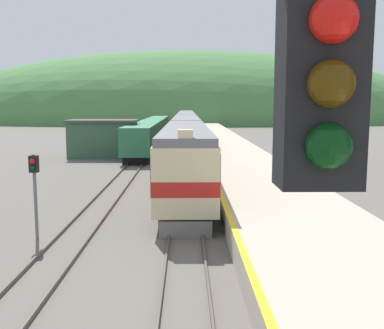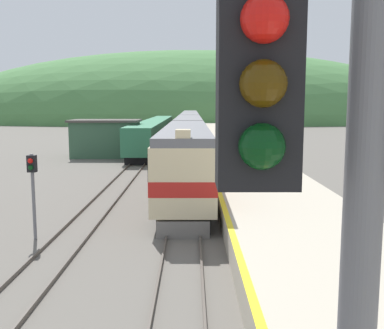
{
  "view_description": "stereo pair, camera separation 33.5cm",
  "coord_description": "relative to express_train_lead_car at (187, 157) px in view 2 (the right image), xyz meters",
  "views": [
    {
      "loc": [
        0.05,
        0.38,
        5.73
      ],
      "look_at": [
        0.34,
        24.18,
        2.53
      ],
      "focal_mm": 42.0,
      "sensor_mm": 36.0,
      "label": 1
    },
    {
      "loc": [
        0.38,
        0.37,
        5.73
      ],
      "look_at": [
        0.34,
        24.18,
        2.53
      ],
      "focal_mm": 42.0,
      "sensor_mm": 36.0,
      "label": 2
    }
  ],
  "objects": [
    {
      "name": "track_main",
      "position": [
        0.0,
        40.86,
        -2.28
      ],
      "size": [
        1.52,
        180.0,
        0.16
      ],
      "color": "#4C443D",
      "rests_on": "ground"
    },
    {
      "name": "track_siding",
      "position": [
        -4.83,
        40.86,
        -2.28
      ],
      "size": [
        1.52,
        180.0,
        0.16
      ],
      "color": "#4C443D",
      "rests_on": "ground"
    },
    {
      "name": "platform",
      "position": [
        4.84,
        20.86,
        -1.82
      ],
      "size": [
        6.23,
        140.0,
        1.09
      ],
      "color": "#B2A893",
      "rests_on": "ground"
    },
    {
      "name": "distant_hills",
      "position": [
        0.0,
        123.1,
        -2.36
      ],
      "size": [
        172.58,
        77.66,
        46.32
      ],
      "color": "#477A42",
      "rests_on": "ground"
    },
    {
      "name": "station_shed",
      "position": [
        -9.07,
        20.3,
        -0.3
      ],
      "size": [
        7.49,
        4.77,
        4.08
      ],
      "color": "#385B42",
      "rests_on": "ground"
    },
    {
      "name": "express_train_lead_car",
      "position": [
        0.0,
        0.0,
        0.0
      ],
      "size": [
        2.98,
        20.79,
        4.67
      ],
      "color": "black",
      "rests_on": "ground"
    },
    {
      "name": "carriage_second",
      "position": [
        0.0,
        22.14,
        -0.01
      ],
      "size": [
        2.97,
        21.25,
        4.31
      ],
      "color": "black",
      "rests_on": "ground"
    },
    {
      "name": "carriage_third",
      "position": [
        0.0,
        44.27,
        -0.01
      ],
      "size": [
        2.97,
        21.25,
        4.31
      ],
      "color": "black",
      "rests_on": "ground"
    },
    {
      "name": "carriage_fourth",
      "position": [
        0.0,
        66.39,
        -0.01
      ],
      "size": [
        2.97,
        21.25,
        4.31
      ],
      "color": "black",
      "rests_on": "ground"
    },
    {
      "name": "siding_train",
      "position": [
        -4.83,
        35.01,
        -0.52
      ],
      "size": [
        2.9,
        44.8,
        3.56
      ],
      "color": "black",
      "rests_on": "ground"
    },
    {
      "name": "signal_mast_main",
      "position": [
        1.25,
        -26.55,
        2.45
      ],
      "size": [
        2.2,
        0.42,
        7.33
      ],
      "color": "slate",
      "rests_on": "ground"
    },
    {
      "name": "signal_post_siding",
      "position": [
        -6.33,
        -10.16,
        0.28
      ],
      "size": [
        0.36,
        0.42,
        3.67
      ],
      "color": "slate",
      "rests_on": "ground"
    }
  ]
}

